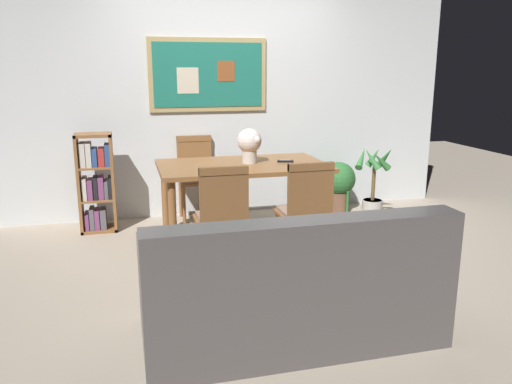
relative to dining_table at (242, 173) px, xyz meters
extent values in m
plane|color=tan|center=(0.06, -0.44, -0.66)|extent=(12.00, 12.00, 0.00)
cube|color=silver|center=(0.06, 1.05, 0.64)|extent=(5.20, 0.10, 2.60)
cube|color=tan|center=(-0.15, 0.98, 0.90)|extent=(1.29, 0.02, 0.78)
cube|color=#1E7260|center=(-0.15, 0.97, 0.90)|extent=(1.19, 0.01, 0.68)
cube|color=beige|center=(-0.37, 0.96, 0.84)|extent=(0.23, 0.00, 0.27)
cube|color=brown|center=(0.04, 0.96, 0.94)|extent=(0.19, 0.00, 0.22)
cube|color=brown|center=(0.00, 0.00, 0.07)|extent=(1.58, 0.94, 0.04)
cylinder|color=brown|center=(-0.71, -0.39, -0.30)|extent=(0.07, 0.07, 0.71)
cylinder|color=brown|center=(0.71, -0.39, -0.30)|extent=(0.07, 0.07, 0.71)
cylinder|color=brown|center=(-0.71, 0.39, -0.30)|extent=(0.07, 0.07, 0.71)
cylinder|color=brown|center=(0.71, 0.39, -0.30)|extent=(0.07, 0.07, 0.71)
cube|color=brown|center=(-0.36, -0.74, -0.22)|extent=(0.40, 0.40, 0.03)
cube|color=#997A66|center=(-0.36, -0.74, -0.20)|extent=(0.36, 0.36, 0.03)
cylinder|color=brown|center=(-0.53, -0.91, -0.45)|extent=(0.04, 0.04, 0.42)
cylinder|color=brown|center=(-0.19, -0.91, -0.45)|extent=(0.04, 0.04, 0.42)
cylinder|color=brown|center=(-0.53, -0.57, -0.45)|extent=(0.04, 0.04, 0.42)
cylinder|color=brown|center=(-0.19, -0.57, -0.45)|extent=(0.04, 0.04, 0.42)
cube|color=brown|center=(-0.36, -0.92, 0.02)|extent=(0.38, 0.04, 0.46)
cube|color=brown|center=(-0.36, -0.92, 0.22)|extent=(0.38, 0.05, 0.06)
cube|color=brown|center=(0.34, -0.75, -0.22)|extent=(0.40, 0.40, 0.03)
cube|color=#997A66|center=(0.34, -0.75, -0.20)|extent=(0.36, 0.36, 0.03)
cylinder|color=brown|center=(0.17, -0.92, -0.45)|extent=(0.04, 0.04, 0.42)
cylinder|color=brown|center=(0.51, -0.92, -0.45)|extent=(0.04, 0.04, 0.42)
cylinder|color=brown|center=(0.17, -0.58, -0.45)|extent=(0.04, 0.04, 0.42)
cylinder|color=brown|center=(0.51, -0.58, -0.45)|extent=(0.04, 0.04, 0.42)
cube|color=brown|center=(0.34, -0.93, 0.02)|extent=(0.38, 0.04, 0.46)
cube|color=brown|center=(0.34, -0.93, 0.22)|extent=(0.38, 0.05, 0.06)
cube|color=brown|center=(-0.33, 0.77, -0.22)|extent=(0.40, 0.40, 0.03)
cube|color=#997A66|center=(-0.33, 0.77, -0.20)|extent=(0.36, 0.36, 0.03)
cylinder|color=brown|center=(-0.16, 0.94, -0.45)|extent=(0.04, 0.04, 0.42)
cylinder|color=brown|center=(-0.50, 0.94, -0.45)|extent=(0.04, 0.04, 0.42)
cylinder|color=brown|center=(-0.16, 0.60, -0.45)|extent=(0.04, 0.04, 0.42)
cylinder|color=brown|center=(-0.50, 0.60, -0.45)|extent=(0.04, 0.04, 0.42)
cube|color=brown|center=(-0.33, 0.95, 0.02)|extent=(0.38, 0.04, 0.46)
cube|color=brown|center=(-0.33, 0.95, 0.22)|extent=(0.38, 0.05, 0.06)
cube|color=#514C4C|center=(-0.13, -1.85, -0.46)|extent=(1.80, 0.84, 0.40)
cube|color=#514C4C|center=(-0.13, -2.17, -0.04)|extent=(1.80, 0.20, 0.44)
cube|color=#514C4C|center=(-0.94, -1.85, -0.15)|extent=(0.18, 0.80, 0.22)
cube|color=#514C4C|center=(0.68, -1.85, -0.15)|extent=(0.18, 0.80, 0.22)
cube|color=#334C72|center=(-0.58, -2.03, -0.10)|extent=(0.32, 0.16, 0.33)
cube|color=#B78C33|center=(-0.13, -2.03, -0.10)|extent=(0.32, 0.16, 0.33)
cube|color=brown|center=(-1.54, 0.65, -0.16)|extent=(0.03, 0.28, 1.00)
cube|color=brown|center=(-1.21, 0.65, -0.16)|extent=(0.03, 0.28, 1.00)
cube|color=brown|center=(-1.37, 0.65, -0.65)|extent=(0.36, 0.28, 0.03)
cube|color=brown|center=(-1.37, 0.65, 0.33)|extent=(0.36, 0.28, 0.03)
cube|color=brown|center=(-1.37, 0.65, -0.33)|extent=(0.30, 0.28, 0.02)
cube|color=brown|center=(-1.37, 0.65, 0.01)|extent=(0.30, 0.28, 0.02)
cube|color=#7F3F72|center=(-1.49, 0.65, -0.55)|extent=(0.04, 0.22, 0.16)
cube|color=#595960|center=(-1.44, 0.65, -0.52)|extent=(0.05, 0.22, 0.21)
cube|color=#7F3F72|center=(-1.39, 0.65, -0.53)|extent=(0.05, 0.22, 0.19)
cube|color=#595960|center=(-1.33, 0.65, -0.53)|extent=(0.06, 0.22, 0.20)
cube|color=beige|center=(-1.49, 0.65, -0.21)|extent=(0.04, 0.22, 0.22)
cube|color=#7F3F72|center=(-1.44, 0.65, -0.22)|extent=(0.05, 0.22, 0.20)
cube|color=black|center=(-1.38, 0.65, -0.20)|extent=(0.04, 0.22, 0.22)
cube|color=#7F3F72|center=(-1.33, 0.65, -0.20)|extent=(0.05, 0.22, 0.22)
cube|color=#595960|center=(-1.28, 0.65, -0.23)|extent=(0.04, 0.22, 0.18)
cube|color=black|center=(-1.23, 0.65, -0.21)|extent=(0.06, 0.22, 0.21)
cube|color=beige|center=(-1.48, 0.65, 0.14)|extent=(0.06, 0.22, 0.24)
cube|color=beige|center=(-1.42, 0.65, 0.14)|extent=(0.05, 0.22, 0.24)
cube|color=#2D4C8C|center=(-1.37, 0.65, 0.11)|extent=(0.05, 0.22, 0.18)
cube|color=#B2332D|center=(-1.31, 0.65, 0.11)|extent=(0.06, 0.22, 0.18)
cube|color=#2D4C8C|center=(-1.24, 0.65, 0.13)|extent=(0.06, 0.22, 0.22)
cylinder|color=brown|center=(1.30, 0.70, -0.54)|extent=(0.27, 0.27, 0.24)
cylinder|color=#332319|center=(1.30, 0.70, -0.43)|extent=(0.24, 0.24, 0.02)
sphere|color=#2D6B33|center=(1.30, 0.70, -0.27)|extent=(0.39, 0.39, 0.39)
cylinder|color=#2D6B33|center=(1.36, 0.56, -0.51)|extent=(0.03, 0.03, 0.25)
cylinder|color=#2D6B33|center=(1.43, 0.79, -0.53)|extent=(0.03, 0.03, 0.30)
cylinder|color=#B2ADA3|center=(1.55, 0.32, -0.55)|extent=(0.22, 0.22, 0.21)
cylinder|color=#332319|center=(1.55, 0.32, -0.46)|extent=(0.20, 0.20, 0.02)
cylinder|color=brown|center=(1.55, 0.32, -0.26)|extent=(0.04, 0.04, 0.37)
cone|color=#387F3D|center=(1.68, 0.33, 0.03)|extent=(0.10, 0.28, 0.27)
cone|color=#387F3D|center=(1.57, 0.39, 0.02)|extent=(0.20, 0.12, 0.23)
cone|color=#387F3D|center=(1.44, 0.42, 0.02)|extent=(0.25, 0.27, 0.25)
cone|color=#387F3D|center=(1.48, 0.26, 0.03)|extent=(0.21, 0.21, 0.25)
cone|color=#387F3D|center=(1.57, 0.21, 0.01)|extent=(0.25, 0.11, 0.23)
cylinder|color=beige|center=(0.08, 0.03, 0.16)|extent=(0.14, 0.14, 0.13)
sphere|color=silver|center=(0.08, 0.03, 0.30)|extent=(0.23, 0.23, 0.23)
sphere|color=#D86633|center=(0.03, 0.11, 0.31)|extent=(0.07, 0.07, 0.07)
sphere|color=silver|center=(0.13, -0.05, 0.32)|extent=(0.08, 0.08, 0.08)
sphere|color=pink|center=(0.16, 0.06, 0.30)|extent=(0.07, 0.07, 0.07)
cube|color=black|center=(0.42, -0.02, 0.10)|extent=(0.16, 0.08, 0.02)
cube|color=gray|center=(0.42, -0.02, 0.11)|extent=(0.10, 0.06, 0.00)
camera|label=1|loc=(-1.07, -4.64, 0.98)|focal=35.81mm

